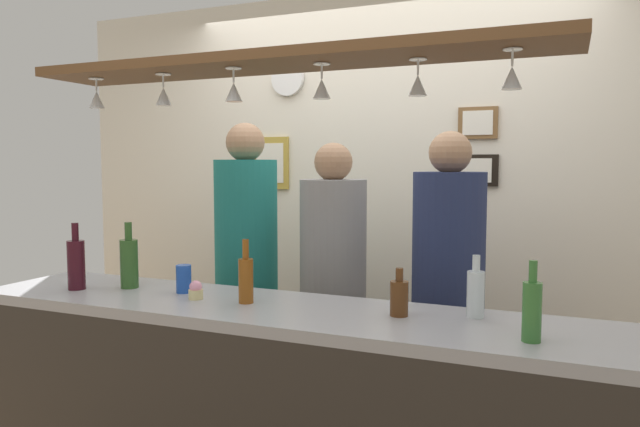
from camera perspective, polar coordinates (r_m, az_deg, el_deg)
back_wall at (r=3.65m, az=6.09°, el=0.92°), size 4.40×0.06×2.60m
bar_counter at (r=2.33m, az=-6.03°, el=-17.33°), size 2.70×0.55×0.98m
overhead_glass_rack at (r=2.37m, az=-3.87°, el=14.52°), size 2.20×0.36×0.04m
hanging_wineglass_far_left at (r=2.84m, az=-20.82°, el=10.34°), size 0.07×0.07×0.13m
hanging_wineglass_left at (r=2.61m, az=-14.92°, el=10.99°), size 0.07×0.07×0.13m
hanging_wineglass_center_left at (r=2.40m, az=-8.36°, el=11.68°), size 0.07×0.07×0.13m
hanging_wineglass_center at (r=2.28m, az=0.17°, el=12.10°), size 0.07×0.07×0.13m
hanging_wineglass_center_right at (r=2.21m, az=9.45°, el=12.27°), size 0.07×0.07×0.13m
hanging_wineglass_right at (r=2.10m, az=18.10°, el=12.51°), size 0.07×0.07×0.13m
person_left_teal_shirt at (r=3.23m, az=-7.15°, el=-3.72°), size 0.34×0.34×1.77m
person_middle_grey_shirt at (r=3.02m, az=1.28°, el=-5.68°), size 0.34×0.34×1.65m
person_right_navy_shirt at (r=2.86m, az=12.31°, el=-5.80°), size 0.34×0.34×1.70m
bottle_soda_clear at (r=2.25m, az=14.84°, el=-7.39°), size 0.06×0.06×0.23m
bottle_beer_green_import at (r=1.99m, az=19.84°, el=-8.73°), size 0.06×0.06×0.26m
bottle_beer_brown_stubby at (r=2.21m, az=7.68°, el=-8.03°), size 0.07×0.07×0.18m
bottle_beer_amber_tall at (r=2.41m, az=-7.19°, el=-6.26°), size 0.06×0.06×0.26m
bottle_wine_dark_red at (r=2.86m, az=-22.55°, el=-4.47°), size 0.08×0.08×0.30m
bottle_champagne_green at (r=2.81m, az=-18.01°, el=-4.49°), size 0.08×0.08×0.30m
drink_can at (r=2.65m, az=-13.07°, el=-6.18°), size 0.07×0.07×0.12m
cupcake at (r=2.52m, az=-11.95°, el=-7.31°), size 0.06×0.06×0.08m
picture_frame_upper_small at (r=3.49m, az=15.05°, el=8.48°), size 0.22×0.02×0.18m
picture_frame_caricature at (r=3.89m, az=-4.82°, el=4.89°), size 0.26×0.02×0.34m
picture_frame_lower_pair at (r=3.49m, az=14.44°, el=4.07°), size 0.30×0.02×0.18m
wall_clock at (r=3.87m, az=-3.16°, el=12.92°), size 0.22×0.03×0.22m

